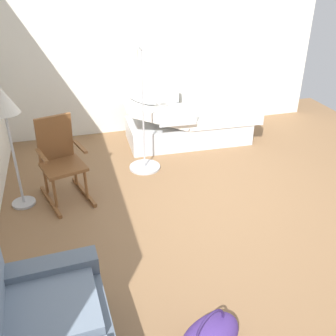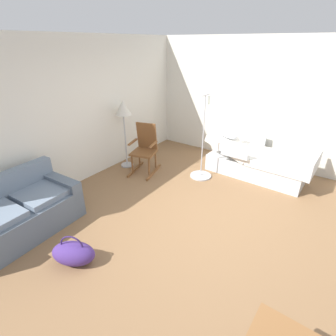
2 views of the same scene
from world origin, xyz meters
TOP-DOWN VIEW (x-y plane):
  - ground_plane at (0.00, 0.00)m, footprint 6.92×6.92m
  - side_wall at (2.82, 0.00)m, footprint 0.10×5.39m
  - hospital_bed at (2.09, -0.20)m, footprint 1.06×2.14m
  - rocking_chair at (0.88, 1.82)m, footprint 0.86×0.67m
  - floor_lamp at (0.83, 2.33)m, footprint 0.34×0.34m
  - iv_pole at (1.34, 0.69)m, footprint 0.44×0.44m

SIDE VIEW (x-z plane):
  - ground_plane at x=0.00m, z-range 0.00..0.00m
  - iv_pole at x=1.34m, z-range -0.59..1.09m
  - hospital_bed at x=2.09m, z-range -0.17..0.76m
  - rocking_chair at x=0.88m, z-range -0.02..1.03m
  - floor_lamp at x=0.83m, z-range 0.49..1.97m
  - side_wall at x=2.82m, z-range 0.00..2.70m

